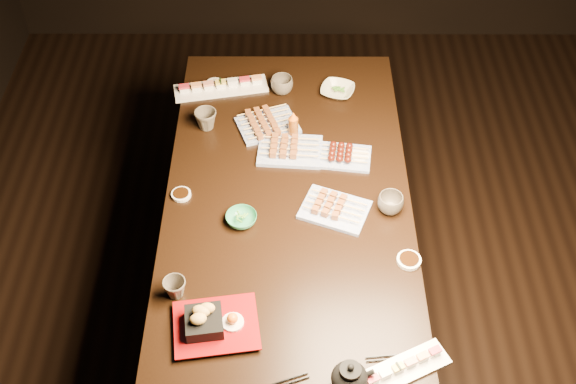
# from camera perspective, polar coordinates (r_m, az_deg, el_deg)

# --- Properties ---
(dining_table) EXTENTS (1.05, 1.87, 0.75)m
(dining_table) POSITION_cam_1_polar(r_m,az_deg,el_deg) (2.91, -0.00, -6.03)
(dining_table) COLOR black
(dining_table) RESTS_ON ground
(sushi_platter_near) EXTENTS (0.34, 0.23, 0.04)m
(sushi_platter_near) POSITION_cam_1_polar(r_m,az_deg,el_deg) (2.23, 8.66, -13.69)
(sushi_platter_near) COLOR white
(sushi_platter_near) RESTS_ON dining_table
(sushi_platter_far) EXTENTS (0.41, 0.18, 0.05)m
(sushi_platter_far) POSITION_cam_1_polar(r_m,az_deg,el_deg) (3.10, -5.33, 8.41)
(sushi_platter_far) COLOR white
(sushi_platter_far) RESTS_ON dining_table
(yakitori_plate_center) EXTENTS (0.26, 0.20, 0.06)m
(yakitori_plate_center) POSITION_cam_1_polar(r_m,az_deg,el_deg) (2.79, 0.16, 3.63)
(yakitori_plate_center) COLOR #828EB6
(yakitori_plate_center) RESTS_ON dining_table
(yakitori_plate_right) EXTENTS (0.28, 0.24, 0.06)m
(yakitori_plate_right) POSITION_cam_1_polar(r_m,az_deg,el_deg) (2.59, 3.74, -1.09)
(yakitori_plate_right) COLOR #828EB6
(yakitori_plate_right) RESTS_ON dining_table
(yakitori_plate_left) EXTENTS (0.28, 0.24, 0.06)m
(yakitori_plate_left) POSITION_cam_1_polar(r_m,az_deg,el_deg) (2.91, -1.62, 5.61)
(yakitori_plate_left) COLOR #828EB6
(yakitori_plate_left) RESTS_ON dining_table
(tsukune_plate) EXTENTS (0.22, 0.17, 0.05)m
(tsukune_plate) POSITION_cam_1_polar(r_m,az_deg,el_deg) (2.78, 4.53, 3.04)
(tsukune_plate) COLOR #828EB6
(tsukune_plate) RESTS_ON dining_table
(edamame_bowl_green) EXTENTS (0.14, 0.14, 0.03)m
(edamame_bowl_green) POSITION_cam_1_polar(r_m,az_deg,el_deg) (2.56, -3.70, -2.12)
(edamame_bowl_green) COLOR #2A8353
(edamame_bowl_green) RESTS_ON dining_table
(edamame_bowl_cream) EXTENTS (0.18, 0.18, 0.03)m
(edamame_bowl_cream) POSITION_cam_1_polar(r_m,az_deg,el_deg) (3.08, 3.93, 7.99)
(edamame_bowl_cream) COLOR beige
(edamame_bowl_cream) RESTS_ON dining_table
(tempura_tray) EXTENTS (0.29, 0.25, 0.10)m
(tempura_tray) POSITION_cam_1_polar(r_m,az_deg,el_deg) (2.28, -5.76, -10.03)
(tempura_tray) COLOR black
(tempura_tray) RESTS_ON dining_table
(teacup_near_left) EXTENTS (0.09, 0.09, 0.07)m
(teacup_near_left) POSITION_cam_1_polar(r_m,az_deg,el_deg) (2.38, -8.92, -7.52)
(teacup_near_left) COLOR #484137
(teacup_near_left) RESTS_ON dining_table
(teacup_mid_right) EXTENTS (0.13, 0.13, 0.07)m
(teacup_mid_right) POSITION_cam_1_polar(r_m,az_deg,el_deg) (2.60, 8.09, -0.90)
(teacup_mid_right) COLOR #484137
(teacup_mid_right) RESTS_ON dining_table
(teacup_far_left) EXTENTS (0.12, 0.12, 0.08)m
(teacup_far_left) POSITION_cam_1_polar(r_m,az_deg,el_deg) (2.91, -6.50, 5.70)
(teacup_far_left) COLOR #484137
(teacup_far_left) RESTS_ON dining_table
(teacup_far_right) EXTENTS (0.12, 0.12, 0.07)m
(teacup_far_right) POSITION_cam_1_polar(r_m,az_deg,el_deg) (3.07, -0.48, 8.44)
(teacup_far_right) COLOR #484137
(teacup_far_right) RESTS_ON dining_table
(teapot) EXTENTS (0.15, 0.15, 0.11)m
(teapot) POSITION_cam_1_polar(r_m,az_deg,el_deg) (2.17, 4.90, -14.27)
(teapot) COLOR black
(teapot) RESTS_ON dining_table
(condiment_bottle) EXTENTS (0.05, 0.05, 0.12)m
(condiment_bottle) POSITION_cam_1_polar(r_m,az_deg,el_deg) (2.84, 0.42, 5.36)
(condiment_bottle) COLOR brown
(condiment_bottle) RESTS_ON dining_table
(sauce_dish_west) EXTENTS (0.08, 0.08, 0.01)m
(sauce_dish_west) POSITION_cam_1_polar(r_m,az_deg,el_deg) (2.68, -8.44, -0.19)
(sauce_dish_west) COLOR white
(sauce_dish_west) RESTS_ON dining_table
(sauce_dish_east) EXTENTS (0.08, 0.08, 0.01)m
(sauce_dish_east) POSITION_cam_1_polar(r_m,az_deg,el_deg) (2.81, 5.70, 2.87)
(sauce_dish_east) COLOR white
(sauce_dish_east) RESTS_ON dining_table
(sauce_dish_se) EXTENTS (0.09, 0.09, 0.01)m
(sauce_dish_se) POSITION_cam_1_polar(r_m,az_deg,el_deg) (2.49, 9.53, -5.34)
(sauce_dish_se) COLOR white
(sauce_dish_se) RESTS_ON dining_table
(sauce_dish_nw) EXTENTS (0.10, 0.10, 0.01)m
(sauce_dish_nw) POSITION_cam_1_polar(r_m,az_deg,el_deg) (3.14, -5.80, 8.46)
(sauce_dish_nw) COLOR white
(sauce_dish_nw) RESTS_ON dining_table
(chopsticks_se) EXTENTS (0.24, 0.04, 0.01)m
(chopsticks_se) POSITION_cam_1_polar(r_m,az_deg,el_deg) (2.28, 9.14, -12.70)
(chopsticks_se) COLOR black
(chopsticks_se) RESTS_ON dining_table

